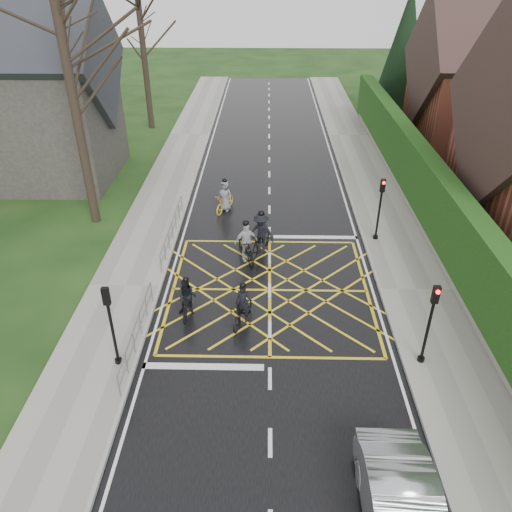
{
  "coord_description": "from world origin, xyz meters",
  "views": [
    {
      "loc": [
        -0.2,
        -16.84,
        11.99
      ],
      "look_at": [
        -0.58,
        0.57,
        1.3
      ],
      "focal_mm": 35.0,
      "sensor_mm": 36.0,
      "label": 1
    }
  ],
  "objects_px": {
    "cyclist_back": "(187,300)",
    "cyclist_front": "(246,246)",
    "cyclist_mid": "(261,237)",
    "cyclist_lead": "(225,200)",
    "cyclist_rear": "(243,310)"
  },
  "relations": [
    {
      "from": "cyclist_rear",
      "to": "cyclist_lead",
      "type": "relative_size",
      "value": 0.96
    },
    {
      "from": "cyclist_back",
      "to": "cyclist_mid",
      "type": "distance_m",
      "value": 5.48
    },
    {
      "from": "cyclist_back",
      "to": "cyclist_front",
      "type": "xyz_separation_m",
      "value": [
        2.09,
        3.94,
        0.11
      ]
    },
    {
      "from": "cyclist_back",
      "to": "cyclist_mid",
      "type": "height_order",
      "value": "cyclist_mid"
    },
    {
      "from": "cyclist_back",
      "to": "cyclist_lead",
      "type": "bearing_deg",
      "value": 88.42
    },
    {
      "from": "cyclist_front",
      "to": "cyclist_lead",
      "type": "bearing_deg",
      "value": 83.07
    },
    {
      "from": "cyclist_back",
      "to": "cyclist_rear",
      "type": "bearing_deg",
      "value": -8.5
    },
    {
      "from": "cyclist_back",
      "to": "cyclist_front",
      "type": "bearing_deg",
      "value": 65.41
    },
    {
      "from": "cyclist_back",
      "to": "cyclist_front",
      "type": "height_order",
      "value": "cyclist_front"
    },
    {
      "from": "cyclist_mid",
      "to": "cyclist_lead",
      "type": "distance_m",
      "value": 4.7
    },
    {
      "from": "cyclist_rear",
      "to": "cyclist_lead",
      "type": "distance_m",
      "value": 9.55
    },
    {
      "from": "cyclist_rear",
      "to": "cyclist_mid",
      "type": "relative_size",
      "value": 0.83
    },
    {
      "from": "cyclist_back",
      "to": "cyclist_mid",
      "type": "xyz_separation_m",
      "value": [
        2.75,
        4.74,
        0.14
      ]
    },
    {
      "from": "cyclist_mid",
      "to": "cyclist_lead",
      "type": "xyz_separation_m",
      "value": [
        -1.98,
        4.26,
        -0.14
      ]
    },
    {
      "from": "cyclist_lead",
      "to": "cyclist_mid",
      "type": "bearing_deg",
      "value": -42.31
    }
  ]
}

